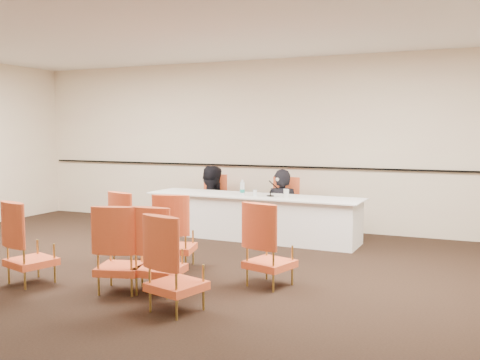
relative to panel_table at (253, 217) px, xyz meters
name	(u,v)px	position (x,y,z in m)	size (l,w,h in m)	color
floor	(156,285)	(-0.03, -2.84, -0.35)	(10.00, 10.00, 0.00)	black
ceiling	(152,13)	(-0.03, -2.84, 2.65)	(10.00, 10.00, 0.00)	white
wall_back	(275,144)	(-0.03, 1.16, 1.15)	(10.00, 0.04, 3.00)	beige
wall_rail	(274,166)	(-0.03, 1.12, 0.75)	(9.80, 0.04, 0.03)	black
panel_table	(253,217)	(0.00, 0.00, 0.00)	(3.52, 0.82, 0.71)	white
panelist_main	(282,216)	(0.32, 0.52, -0.05)	(0.58, 0.38, 1.60)	black
panelist_main_chair	(282,206)	(0.32, 0.52, 0.12)	(0.50, 0.50, 0.95)	#DC5527
panelist_second	(210,213)	(-1.05, 0.57, -0.08)	(0.82, 0.64, 1.69)	black
panelist_second_chair	(210,202)	(-1.05, 0.57, 0.12)	(0.50, 0.50, 0.95)	#DC5527
papers	(269,196)	(0.30, -0.05, 0.35)	(0.30, 0.22, 0.00)	silver
microphone	(270,187)	(0.33, -0.07, 0.50)	(0.11, 0.21, 0.29)	black
water_bottle	(242,188)	(-0.14, -0.09, 0.48)	(0.08, 0.08, 0.25)	teal
drinking_glass	(255,193)	(0.08, -0.10, 0.40)	(0.06, 0.06, 0.10)	white
coffee_cup	(286,193)	(0.59, -0.09, 0.42)	(0.09, 0.09, 0.13)	silver
aud_chair_front_left	(133,227)	(-0.84, -2.10, 0.12)	(0.50, 0.50, 0.95)	#DC5527
aud_chair_front_mid	(176,230)	(-0.21, -2.08, 0.12)	(0.50, 0.50, 0.95)	#DC5527
aud_chair_front_right	(270,244)	(1.16, -2.36, 0.12)	(0.50, 0.50, 0.95)	#DC5527
aud_chair_back_left	(31,242)	(-1.36, -3.34, 0.12)	(0.50, 0.50, 0.95)	#DC5527
aud_chair_back_mid	(120,248)	(-0.25, -3.19, 0.12)	(0.50, 0.50, 0.95)	#DC5527
aud_chair_back_right	(177,263)	(0.63, -3.52, 0.12)	(0.50, 0.50, 0.95)	#DC5527
aud_chair_extra	(160,249)	(0.16, -3.07, 0.12)	(0.50, 0.50, 0.95)	#DC5527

